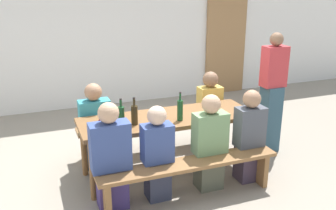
# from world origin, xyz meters

# --- Properties ---
(ground_plane) EXTENTS (24.00, 24.00, 0.00)m
(ground_plane) POSITION_xyz_m (0.00, 0.00, 0.00)
(ground_plane) COLOR gray
(back_wall) EXTENTS (14.00, 0.20, 3.20)m
(back_wall) POSITION_xyz_m (0.00, 3.11, 1.60)
(back_wall) COLOR white
(back_wall) RESTS_ON ground
(wooden_door) EXTENTS (0.90, 0.06, 2.10)m
(wooden_door) POSITION_xyz_m (2.44, 2.97, 1.05)
(wooden_door) COLOR #9E7247
(wooden_door) RESTS_ON ground
(tasting_table) EXTENTS (2.16, 0.72, 0.75)m
(tasting_table) POSITION_xyz_m (0.00, 0.00, 0.67)
(tasting_table) COLOR brown
(tasting_table) RESTS_ON ground
(bench_near) EXTENTS (2.06, 0.30, 0.45)m
(bench_near) POSITION_xyz_m (0.00, -0.66, 0.36)
(bench_near) COLOR olive
(bench_near) RESTS_ON ground
(bench_far) EXTENTS (2.06, 0.30, 0.45)m
(bench_far) POSITION_xyz_m (0.00, 0.66, 0.36)
(bench_far) COLOR olive
(bench_far) RESTS_ON ground
(wine_bottle_0) EXTENTS (0.07, 0.07, 0.35)m
(wine_bottle_0) POSITION_xyz_m (0.09, -0.16, 0.88)
(wine_bottle_0) COLOR #194723
(wine_bottle_0) RESTS_ON tasting_table
(wine_bottle_1) EXTENTS (0.08, 0.08, 0.30)m
(wine_bottle_1) POSITION_xyz_m (-0.59, -0.03, 0.86)
(wine_bottle_1) COLOR #194723
(wine_bottle_1) RESTS_ON tasting_table
(wine_bottle_2) EXTENTS (0.08, 0.08, 0.33)m
(wine_bottle_2) POSITION_xyz_m (-0.45, -0.10, 0.87)
(wine_bottle_2) COLOR #332814
(wine_bottle_2) RESTS_ON tasting_table
(wine_bottle_3) EXTENTS (0.06, 0.06, 0.32)m
(wine_bottle_3) POSITION_xyz_m (-0.75, -0.29, 0.87)
(wine_bottle_3) COLOR #143319
(wine_bottle_3) RESTS_ON tasting_table
(wine_glass_0) EXTENTS (0.07, 0.07, 0.17)m
(wine_glass_0) POSITION_xyz_m (-0.86, -0.17, 0.87)
(wine_glass_0) COLOR silver
(wine_glass_0) RESTS_ON tasting_table
(wine_glass_1) EXTENTS (0.06, 0.06, 0.17)m
(wine_glass_1) POSITION_xyz_m (0.72, 0.10, 0.87)
(wine_glass_1) COLOR silver
(wine_glass_1) RESTS_ON tasting_table
(seated_guest_near_0) EXTENTS (0.41, 0.24, 1.18)m
(seated_guest_near_0) POSITION_xyz_m (-0.83, -0.51, 0.56)
(seated_guest_near_0) COLOR #3E306C
(seated_guest_near_0) RESTS_ON ground
(seated_guest_near_1) EXTENTS (0.34, 0.24, 1.08)m
(seated_guest_near_1) POSITION_xyz_m (-0.32, -0.51, 0.52)
(seated_guest_near_1) COLOR #313549
(seated_guest_near_1) RESTS_ON ground
(seated_guest_near_2) EXTENTS (0.39, 0.24, 1.14)m
(seated_guest_near_2) POSITION_xyz_m (0.32, -0.51, 0.55)
(seated_guest_near_2) COLOR #525443
(seated_guest_near_2) RESTS_ON ground
(seated_guest_near_3) EXTENTS (0.34, 0.24, 1.14)m
(seated_guest_near_3) POSITION_xyz_m (0.84, -0.51, 0.55)
(seated_guest_near_3) COLOR #403244
(seated_guest_near_3) RESTS_ON ground
(seated_guest_far_0) EXTENTS (0.39, 0.24, 1.12)m
(seated_guest_far_0) POSITION_xyz_m (-0.80, 0.51, 0.54)
(seated_guest_far_0) COLOR #3F4D60
(seated_guest_far_0) RESTS_ON ground
(seated_guest_far_1) EXTENTS (0.33, 0.24, 1.13)m
(seated_guest_far_1) POSITION_xyz_m (0.83, 0.51, 0.55)
(seated_guest_far_1) COLOR #384A70
(seated_guest_far_1) RESTS_ON ground
(standing_host) EXTENTS (0.32, 0.24, 1.68)m
(standing_host) POSITION_xyz_m (1.58, 0.12, 0.82)
(standing_host) COLOR #325465
(standing_host) RESTS_ON ground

